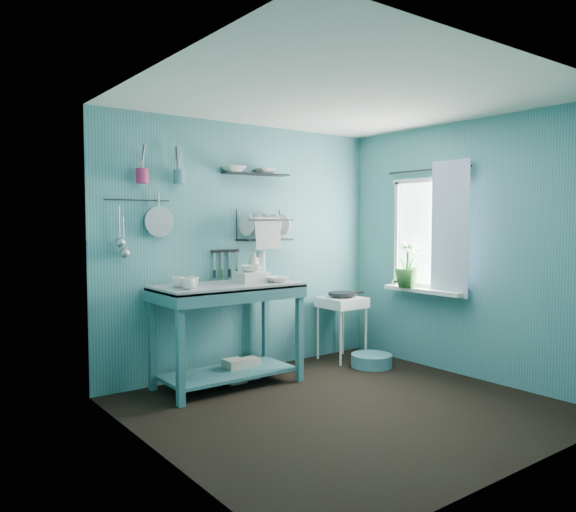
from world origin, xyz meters
TOP-DOWN VIEW (x-y plane):
  - floor at (0.00, 0.00)m, footprint 3.20×3.20m
  - ceiling at (0.00, 0.00)m, footprint 3.20×3.20m
  - wall_back at (0.00, 1.50)m, footprint 3.20×0.00m
  - wall_front at (0.00, -1.50)m, footprint 3.20×0.00m
  - wall_left at (-1.60, 0.00)m, footprint 0.00×3.00m
  - wall_right at (1.60, 0.00)m, footprint 0.00×3.00m
  - work_counter at (-0.45, 1.11)m, footprint 1.42×0.86m
  - mug_left at (-0.93, 0.95)m, footprint 0.12×0.12m
  - mug_mid at (-0.83, 1.05)m, footprint 0.14×0.14m
  - mug_right at (-0.95, 1.11)m, footprint 0.17×0.17m
  - wash_tub at (-0.20, 1.09)m, footprint 0.28×0.22m
  - tub_bowl at (-0.20, 1.09)m, footprint 0.19×0.19m
  - soap_bottle at (-0.03, 1.31)m, footprint 0.12×0.12m
  - water_bottle at (0.07, 1.33)m, footprint 0.09×0.09m
  - counter_bowl at (0.00, 0.96)m, footprint 0.22×0.22m
  - hotplate_stand at (1.06, 1.21)m, footprint 0.47×0.47m
  - frying_pan at (1.06, 1.21)m, footprint 0.30×0.30m
  - knife_strip at (-0.26, 1.47)m, footprint 0.32×0.03m
  - dish_rack at (0.15, 1.37)m, footprint 0.57×0.29m
  - upper_shelf at (0.06, 1.40)m, footprint 0.72×0.26m
  - shelf_bowl_left at (-0.20, 1.40)m, footprint 0.25×0.25m
  - shelf_bowl_right at (0.17, 1.40)m, footprint 0.23×0.23m
  - utensil_cup_magenta at (-1.13, 1.42)m, footprint 0.11×0.11m
  - utensil_cup_teal at (-0.77, 1.42)m, footprint 0.11×0.11m
  - colander at (-0.96, 1.45)m, footprint 0.28×0.03m
  - ladle_outer at (-1.33, 1.46)m, footprint 0.01×0.01m
  - ladle_inner at (-1.29, 1.46)m, footprint 0.01×0.01m
  - hook_rail at (-1.15, 1.47)m, footprint 0.60×0.01m
  - window_glass at (1.59, 0.45)m, footprint 0.00×1.10m
  - windowsill at (1.50, 0.45)m, footprint 0.16×0.95m
  - curtain at (1.52, 0.15)m, footprint 0.00×1.35m
  - curtain_rod at (1.54, 0.45)m, footprint 0.02×1.05m
  - potted_plant at (1.46, 0.62)m, footprint 0.35×0.35m
  - storage_tin_large at (-0.35, 1.16)m, footprint 0.18×0.18m
  - storage_tin_small at (-0.15, 1.19)m, footprint 0.15×0.15m
  - floor_basin at (1.11, 0.80)m, footprint 0.43×0.43m

SIDE VIEW (x-z plane):
  - floor at x=0.00m, z-range 0.00..0.00m
  - floor_basin at x=1.11m, z-range 0.00..0.13m
  - storage_tin_small at x=-0.15m, z-range 0.00..0.20m
  - storage_tin_large at x=-0.35m, z-range 0.00..0.22m
  - hotplate_stand at x=1.06m, z-range 0.00..0.69m
  - work_counter at x=-0.45m, z-range 0.00..0.95m
  - frying_pan at x=1.06m, z-range 0.71..0.75m
  - windowsill at x=1.50m, z-range 0.79..0.83m
  - counter_bowl at x=0.00m, z-range 0.95..1.00m
  - mug_mid at x=-0.83m, z-range 0.95..1.04m
  - mug_left at x=-0.93m, z-range 0.95..1.04m
  - mug_right at x=-0.95m, z-range 0.95..1.04m
  - wash_tub at x=-0.20m, z-range 0.95..1.05m
  - potted_plant at x=1.46m, z-range 0.83..1.32m
  - tub_bowl at x=-0.20m, z-range 1.05..1.11m
  - water_bottle at x=0.07m, z-range 0.95..1.23m
  - soap_bottle at x=-0.03m, z-range 0.95..1.25m
  - knife_strip at x=-0.26m, z-range 1.22..1.25m
  - wall_back at x=0.00m, z-range -0.35..2.85m
  - wall_front at x=0.00m, z-range -0.35..2.85m
  - wall_left at x=-1.60m, z-range -0.25..2.75m
  - wall_right at x=1.60m, z-range -0.25..2.75m
  - window_glass at x=1.59m, z-range 0.85..1.95m
  - ladle_inner at x=-1.29m, z-range 1.27..1.57m
  - curtain at x=1.52m, z-range 0.77..2.12m
  - dish_rack at x=0.15m, z-range 1.33..1.65m
  - ladle_outer at x=-1.33m, z-range 1.36..1.66m
  - colander at x=-0.96m, z-range 1.38..1.66m
  - hook_rail at x=-1.15m, z-range 1.70..1.72m
  - utensil_cup_magenta at x=-1.13m, z-range 1.86..1.99m
  - utensil_cup_teal at x=-0.77m, z-range 1.87..2.00m
  - upper_shelf at x=0.06m, z-range 1.99..2.00m
  - shelf_bowl_right at x=0.17m, z-range 2.01..2.06m
  - curtain_rod at x=1.54m, z-range 2.04..2.06m
  - shelf_bowl_left at x=-0.20m, z-range 2.03..2.09m
  - ceiling at x=0.00m, z-range 2.50..2.50m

